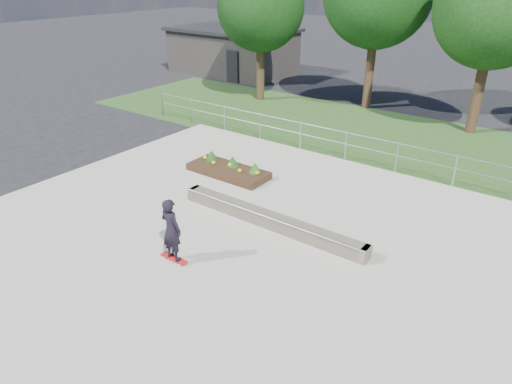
# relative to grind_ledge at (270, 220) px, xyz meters

# --- Properties ---
(ground) EXTENTS (120.00, 120.00, 0.00)m
(ground) POSITION_rel_grind_ledge_xyz_m (-0.57, -1.65, -0.26)
(ground) COLOR black
(ground) RESTS_ON ground
(grass_verge) EXTENTS (30.00, 8.00, 0.02)m
(grass_verge) POSITION_rel_grind_ledge_xyz_m (-0.57, 9.35, -0.25)
(grass_verge) COLOR #26471C
(grass_verge) RESTS_ON ground
(concrete_slab) EXTENTS (15.00, 15.00, 0.06)m
(concrete_slab) POSITION_rel_grind_ledge_xyz_m (-0.57, -1.65, -0.23)
(concrete_slab) COLOR #A5A092
(concrete_slab) RESTS_ON ground
(fence) EXTENTS (20.06, 0.06, 1.20)m
(fence) POSITION_rel_grind_ledge_xyz_m (-0.57, 5.85, 0.51)
(fence) COLOR gray
(fence) RESTS_ON ground
(building) EXTENTS (8.40, 5.40, 3.00)m
(building) POSITION_rel_grind_ledge_xyz_m (-14.57, 16.35, 1.25)
(building) COLOR #292624
(building) RESTS_ON ground
(tree_far_left) EXTENTS (4.55, 4.55, 7.15)m
(tree_far_left) POSITION_rel_grind_ledge_xyz_m (-8.57, 11.35, 4.59)
(tree_far_left) COLOR #332414
(tree_far_left) RESTS_ON ground
(tree_mid_right) EXTENTS (4.90, 4.90, 7.70)m
(tree_mid_right) POSITION_rel_grind_ledge_xyz_m (2.43, 12.35, 4.97)
(tree_mid_right) COLOR #352115
(tree_mid_right) RESTS_ON ground
(grind_ledge) EXTENTS (6.00, 0.44, 0.43)m
(grind_ledge) POSITION_rel_grind_ledge_xyz_m (0.00, 0.00, 0.00)
(grind_ledge) COLOR brown
(grind_ledge) RESTS_ON concrete_slab
(planter_bed) EXTENTS (3.00, 1.20, 0.61)m
(planter_bed) POSITION_rel_grind_ledge_xyz_m (-3.28, 2.17, -0.02)
(planter_bed) COLOR black
(planter_bed) RESTS_ON concrete_slab
(skateboarder) EXTENTS (0.80, 0.42, 1.73)m
(skateboarder) POSITION_rel_grind_ledge_xyz_m (-0.96, -2.83, 0.69)
(skateboarder) COLOR white
(skateboarder) RESTS_ON concrete_slab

